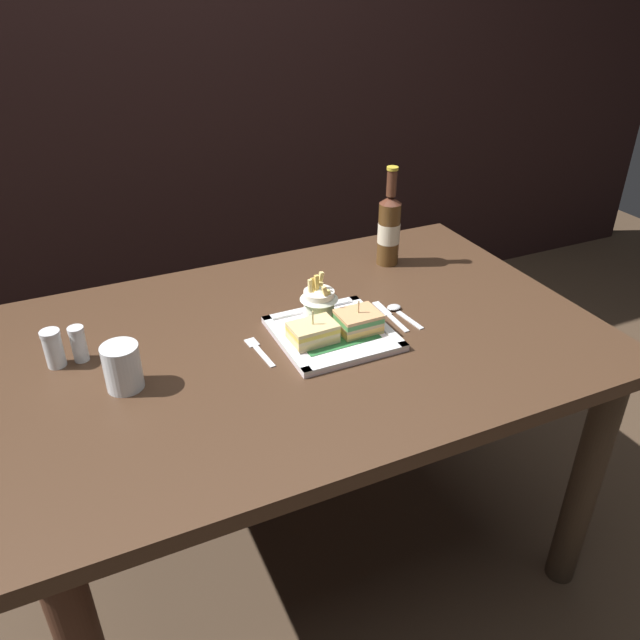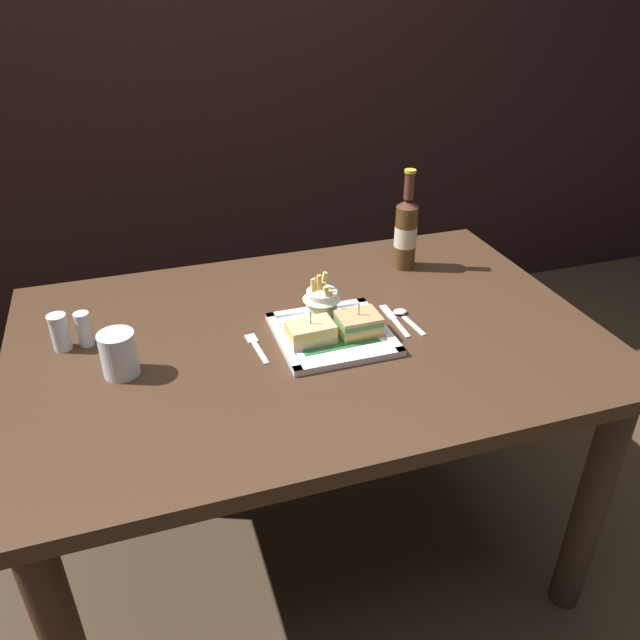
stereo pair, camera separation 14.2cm
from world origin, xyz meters
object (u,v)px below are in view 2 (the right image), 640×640
Objects in this scene: square_plate at (332,334)px; pepper_shaker at (84,331)px; sandwich_half_right at (358,324)px; spoon at (403,315)px; fries_cup at (322,300)px; water_glass at (119,357)px; dining_table at (308,373)px; beer_bottle at (406,231)px; salt_shaker at (60,334)px; fork at (256,346)px; sandwich_half_left at (311,332)px; knife at (394,319)px.

square_plate is 3.13× the size of pepper_shaker.
square_plate is at bearing 165.23° from sandwich_half_right.
pepper_shaker is at bearing 171.65° from spoon.
fries_cup is 0.47m from water_glass.
dining_table is at bearing 155.26° from sandwich_half_right.
beer_bottle reaches higher than salt_shaker.
fork is at bearing -19.49° from pepper_shaker.
fork is (-0.12, 0.03, -0.03)m from sandwich_half_left.
water_glass is 1.15× the size of salt_shaker.
spoon is (0.19, 0.03, -0.00)m from square_plate.
knife is (0.63, 0.03, -0.04)m from water_glass.
sandwich_half_right is 0.82× the size of fries_cup.
sandwich_half_left is 0.55m from salt_shaker.
beer_bottle is at bearing 29.70° from fork.
fork is 0.43m from salt_shaker.
sandwich_half_right is at bearing -54.23° from fries_cup.
sandwich_half_right is 0.61× the size of knife.
sandwich_half_left reaches higher than dining_table.
water_glass is at bearing -180.00° from square_plate.
water_glass reaches higher than sandwich_half_right.
salt_shaker reaches higher than knife.
sandwich_half_right is at bearing -14.68° from pepper_shaker.
water_glass is 0.76× the size of fork.
dining_table is at bearing 178.59° from knife.
dining_table is 0.15m from sandwich_half_left.
beer_bottle is 3.26× the size of salt_shaker.
square_plate is at bearing -13.46° from salt_shaker.
fries_cup is at bearing 37.31° from dining_table.
fries_cup reaches higher than knife.
spoon reaches higher than fork.
sandwich_half_right is 1.13× the size of salt_shaker.
sandwich_half_left is at bearing -165.23° from square_plate.
dining_table is at bearing 9.31° from fork.
fries_cup is at bearing -144.77° from beer_bottle.
salt_shaker reaches higher than dining_table.
knife is at bearing 2.58° from water_glass.
sandwich_half_right reaches higher than salt_shaker.
fork is 0.37m from spoon.
square_plate is at bearing -14.67° from pepper_shaker.
fries_cup reaches higher than sandwich_half_left.
water_glass is 0.78× the size of spoon.
sandwich_half_left reaches higher than fork.
spoon is 1.54× the size of pepper_shaker.
beer_bottle reaches higher than spoon.
fries_cup is (-0.00, 0.07, 0.06)m from square_plate.
pepper_shaker is at bearing 116.35° from water_glass.
sandwich_half_left is at bearing -168.96° from knife.
water_glass reaches higher than fork.
knife is at bearing -8.46° from salt_shaker.
water_glass is at bearing -177.45° from fork.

